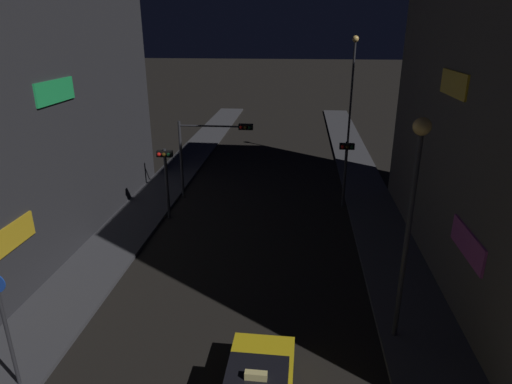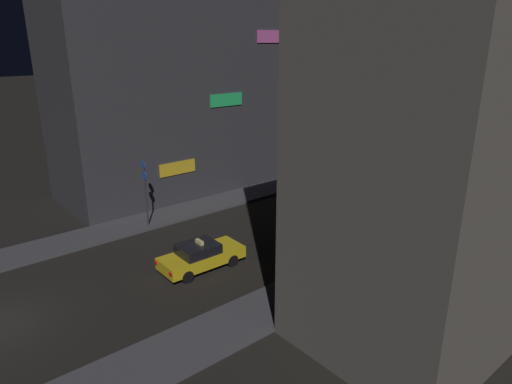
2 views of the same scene
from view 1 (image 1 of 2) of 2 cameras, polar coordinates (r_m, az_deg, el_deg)
The scene contains 8 objects.
sidewalk_left at distance 28.55m, azimuth -11.75°, elevation 0.73°, with size 2.76×56.78×0.15m, color #424247.
sidewalk_right at distance 27.61m, azimuth 14.20°, elevation -0.16°, with size 2.76×56.78×0.15m, color #424247.
traffic_light_overhead at distance 25.24m, azimuth -6.03°, elevation 6.36°, with size 4.28×0.42×4.63m.
traffic_light_left_kerb at distance 23.05m, azimuth -11.67°, elevation 2.89°, with size 0.80×0.42×3.81m.
traffic_light_right_kerb at distance 24.58m, azimuth 11.62°, elevation 3.96°, with size 0.80×0.42×3.79m.
sign_pole_left at distance 13.63m, azimuth -30.21°, elevation -12.96°, with size 0.57×0.10×4.22m.
street_lamp_near_block at distance 13.42m, azimuth 19.73°, elevation -0.46°, with size 0.51×0.51×7.15m.
street_lamp_far_block at distance 32.64m, azimuth 12.38°, elevation 13.35°, with size 0.45×0.45×8.92m.
Camera 1 is at (2.09, 0.81, 9.57)m, focal length 30.74 mm.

